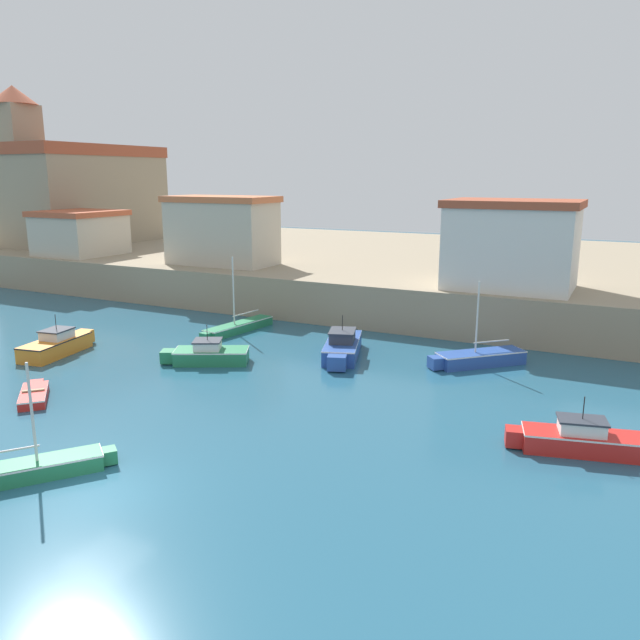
# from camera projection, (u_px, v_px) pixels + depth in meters

# --- Properties ---
(ground_plane) EXTENTS (200.00, 200.00, 0.00)m
(ground_plane) POSITION_uv_depth(u_px,v_px,m) (104.00, 492.00, 21.16)
(ground_plane) COLOR #235670
(quay_seawall) EXTENTS (120.00, 40.00, 3.10)m
(quay_seawall) POSITION_uv_depth(u_px,v_px,m) (453.00, 271.00, 59.92)
(quay_seawall) COLOR gray
(quay_seawall) RESTS_ON ground
(sailboat_green_0) EXTENTS (4.14, 5.05, 4.26)m
(sailboat_green_0) POSITION_uv_depth(u_px,v_px,m) (30.00, 469.00, 22.07)
(sailboat_green_0) COLOR #237A4C
(sailboat_green_0) RESTS_ON ground
(motorboat_orange_1) EXTENTS (2.58, 5.57, 2.44)m
(motorboat_orange_1) POSITION_uv_depth(u_px,v_px,m) (57.00, 344.00, 37.43)
(motorboat_orange_1) COLOR orange
(motorboat_orange_1) RESTS_ON ground
(motorboat_blue_2) EXTENTS (3.47, 6.21, 2.52)m
(motorboat_blue_2) POSITION_uv_depth(u_px,v_px,m) (342.00, 347.00, 36.90)
(motorboat_blue_2) COLOR #284C9E
(motorboat_blue_2) RESTS_ON ground
(motorboat_green_3) EXTENTS (5.04, 3.51, 2.26)m
(motorboat_green_3) POSITION_uv_depth(u_px,v_px,m) (208.00, 354.00, 35.67)
(motorboat_green_3) COLOR #237A4C
(motorboat_green_3) RESTS_ON ground
(dinghy_red_4) EXTENTS (3.25, 3.16, 0.52)m
(dinghy_red_4) POSITION_uv_depth(u_px,v_px,m) (34.00, 394.00, 29.90)
(dinghy_red_4) COLOR red
(dinghy_red_4) RESTS_ON ground
(sailboat_green_5) EXTENTS (2.02, 6.51, 5.22)m
(sailboat_green_5) POSITION_uv_depth(u_px,v_px,m) (238.00, 327.00, 42.80)
(sailboat_green_5) COLOR #237A4C
(sailboat_green_5) RESTS_ON ground
(motorboat_red_6) EXTENTS (5.55, 2.58, 2.28)m
(motorboat_red_6) POSITION_uv_depth(u_px,v_px,m) (582.00, 440.00, 24.12)
(motorboat_red_6) COLOR red
(motorboat_red_6) RESTS_ON ground
(sailboat_blue_7) EXTENTS (4.91, 4.82, 4.83)m
(sailboat_blue_7) POSITION_uv_depth(u_px,v_px,m) (478.00, 358.00, 35.27)
(sailboat_blue_7) COLOR #284C9E
(sailboat_blue_7) RESTS_ON ground
(church) EXTENTS (14.00, 17.51, 16.92)m
(church) POSITION_uv_depth(u_px,v_px,m) (75.00, 190.00, 69.27)
(church) COLOR gray
(church) RESTS_ON quay_seawall
(harbor_shed_near_wharf) EXTENTS (6.81, 6.92, 4.16)m
(harbor_shed_near_wharf) POSITION_uv_depth(u_px,v_px,m) (80.00, 232.00, 59.30)
(harbor_shed_near_wharf) COLOR #BCB29E
(harbor_shed_near_wharf) RESTS_ON quay_seawall
(harbor_shed_mid_row) EXTENTS (8.45, 6.30, 5.85)m
(harbor_shed_mid_row) POSITION_uv_depth(u_px,v_px,m) (512.00, 244.00, 41.34)
(harbor_shed_mid_row) COLOR silver
(harbor_shed_mid_row) RESTS_ON quay_seawall
(harbor_shed_far_end) EXTENTS (9.31, 4.80, 5.72)m
(harbor_shed_far_end) POSITION_uv_depth(u_px,v_px,m) (222.00, 230.00, 52.65)
(harbor_shed_far_end) COLOR #BCB29E
(harbor_shed_far_end) RESTS_ON quay_seawall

